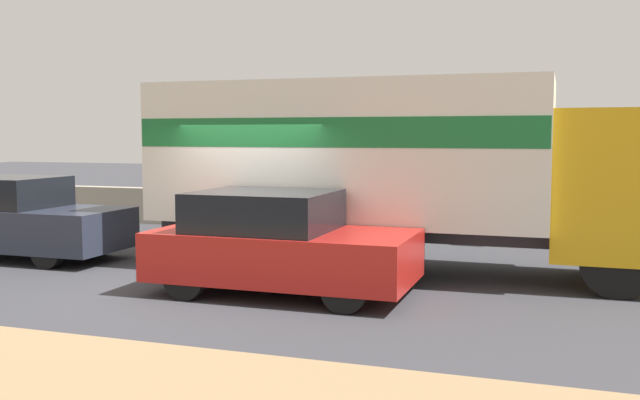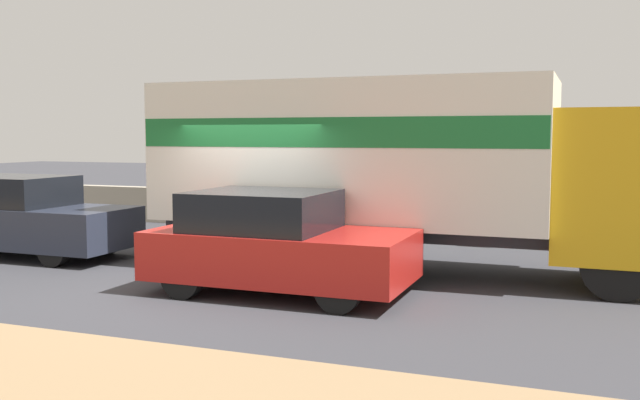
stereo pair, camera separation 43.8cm
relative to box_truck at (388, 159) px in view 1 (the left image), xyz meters
name	(u,v)px [view 1 (the left image)]	position (x,y,z in m)	size (l,w,h in m)	color
ground_plane	(225,289)	(-2.01, -2.22, -1.92)	(80.00, 80.00, 0.00)	#38383D
stone_wall_backdrop	(349,213)	(-2.01, 4.47, -1.46)	(60.00, 0.35, 0.93)	#A39984
box_truck	(388,159)	(0.00, 0.00, 0.00)	(8.53, 2.61, 3.22)	gold
car_hatchback	(279,243)	(-1.11, -2.24, -1.18)	(3.81, 1.89, 1.51)	#B21E19
car_sedan_second	(11,218)	(-7.10, -1.02, -1.17)	(4.36, 1.72, 1.54)	#282D3D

